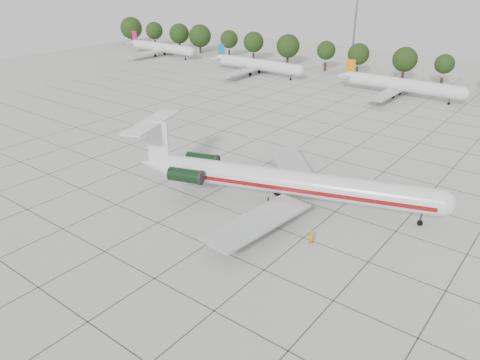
{
  "coord_description": "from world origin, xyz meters",
  "views": [
    {
      "loc": [
        30.6,
        -41.39,
        28.99
      ],
      "look_at": [
        -3.05,
        2.19,
        3.5
      ],
      "focal_mm": 35.0,
      "sensor_mm": 36.0,
      "label": 1
    }
  ],
  "objects_px": {
    "bg_airliner_b": "(257,65)",
    "bg_airliner_c": "(401,85)",
    "main_airliner": "(278,180)",
    "ground_crew": "(311,238)",
    "bg_airliner_a": "(161,48)",
    "floodlight_mast": "(356,20)"
  },
  "relations": [
    {
      "from": "main_airliner",
      "to": "ground_crew",
      "type": "relative_size",
      "value": 22.66
    },
    {
      "from": "ground_crew",
      "to": "bg_airliner_a",
      "type": "distance_m",
      "value": 124.62
    },
    {
      "from": "bg_airliner_a",
      "to": "bg_airliner_b",
      "type": "height_order",
      "value": "same"
    },
    {
      "from": "bg_airliner_c",
      "to": "bg_airliner_b",
      "type": "bearing_deg",
      "value": -178.73
    },
    {
      "from": "bg_airliner_b",
      "to": "bg_airliner_c",
      "type": "xyz_separation_m",
      "value": [
        41.49,
        0.92,
        0.0
      ]
    },
    {
      "from": "main_airliner",
      "to": "ground_crew",
      "type": "xyz_separation_m",
      "value": [
        8.48,
        -5.99,
        -2.54
      ]
    },
    {
      "from": "bg_airliner_c",
      "to": "floodlight_mast",
      "type": "relative_size",
      "value": 1.11
    },
    {
      "from": "main_airliner",
      "to": "bg_airliner_a",
      "type": "bearing_deg",
      "value": 124.71
    },
    {
      "from": "bg_airliner_c",
      "to": "floodlight_mast",
      "type": "bearing_deg",
      "value": 135.91
    },
    {
      "from": "bg_airliner_b",
      "to": "ground_crew",
      "type": "bearing_deg",
      "value": -50.3
    },
    {
      "from": "bg_airliner_b",
      "to": "floodlight_mast",
      "type": "bearing_deg",
      "value": 52.86
    },
    {
      "from": "ground_crew",
      "to": "floodlight_mast",
      "type": "distance_m",
      "value": 101.67
    },
    {
      "from": "floodlight_mast",
      "to": "bg_airliner_b",
      "type": "bearing_deg",
      "value": -127.14
    },
    {
      "from": "ground_crew",
      "to": "bg_airliner_c",
      "type": "xyz_separation_m",
      "value": [
        -15.84,
        69.98,
        2.02
      ]
    },
    {
      "from": "main_airliner",
      "to": "bg_airliner_b",
      "type": "height_order",
      "value": "main_airliner"
    },
    {
      "from": "bg_airliner_c",
      "to": "floodlight_mast",
      "type": "height_order",
      "value": "floodlight_mast"
    },
    {
      "from": "main_airliner",
      "to": "ground_crew",
      "type": "height_order",
      "value": "main_airliner"
    },
    {
      "from": "main_airliner",
      "to": "bg_airliner_c",
      "type": "xyz_separation_m",
      "value": [
        -7.36,
        63.99,
        -0.53
      ]
    },
    {
      "from": "floodlight_mast",
      "to": "ground_crew",
      "type": "bearing_deg",
      "value": -67.01
    },
    {
      "from": "ground_crew",
      "to": "bg_airliner_c",
      "type": "height_order",
      "value": "bg_airliner_c"
    },
    {
      "from": "bg_airliner_a",
      "to": "floodlight_mast",
      "type": "distance_m",
      "value": 65.59
    },
    {
      "from": "bg_airliner_c",
      "to": "ground_crew",
      "type": "bearing_deg",
      "value": -77.25
    }
  ]
}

